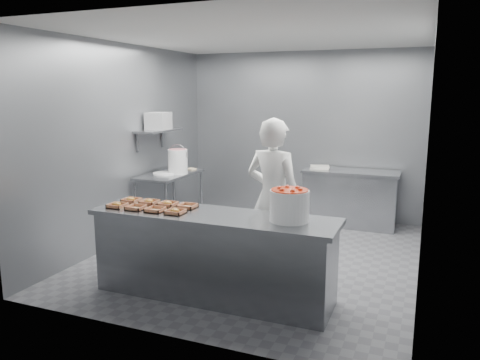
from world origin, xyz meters
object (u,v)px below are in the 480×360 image
object	(u,v)px
tray_7	(188,206)
strawberry_tub	(289,204)
tray_0	(117,205)
tray_6	(168,204)
tray_4	(131,200)
glaze_bucket	(178,161)
back_counter	(350,198)
tray_5	(149,202)
worker	(273,198)
tray_3	(175,211)
appliance	(158,121)
tray_1	(136,207)
service_counter	(213,255)
prep_table	(170,193)
tray_2	(155,210)

from	to	relation	value
tray_7	strawberry_tub	size ratio (longest dim) A/B	0.49
tray_0	tray_6	distance (m)	0.55
tray_4	glaze_bucket	size ratio (longest dim) A/B	0.41
back_counter	tray_4	size ratio (longest dim) A/B	8.01
back_counter	glaze_bucket	size ratio (longest dim) A/B	3.31
tray_5	worker	world-z (taller)	worker
tray_3	appliance	xyz separation A→B (m)	(-1.46, 2.08, 0.77)
tray_1	tray_7	bearing A→B (deg)	28.46
tray_5	worker	bearing A→B (deg)	29.07
tray_7	worker	size ratio (longest dim) A/B	0.10
tray_4	appliance	xyz separation A→B (m)	(-0.74, 1.82, 0.77)
worker	strawberry_tub	xyz separation A→B (m)	(0.41, -0.78, 0.14)
tray_0	tray_6	size ratio (longest dim) A/B	1.00
tray_3	strawberry_tub	bearing A→B (deg)	8.14
tray_1	tray_5	distance (m)	0.26
service_counter	strawberry_tub	bearing A→B (deg)	2.61
tray_5	back_counter	bearing A→B (deg)	60.81
tray_4	appliance	bearing A→B (deg)	112.04
back_counter	strawberry_tub	world-z (taller)	strawberry_tub
service_counter	tray_6	world-z (taller)	tray_6
prep_table	tray_1	bearing A→B (deg)	-68.72
prep_table	glaze_bucket	size ratio (longest dim) A/B	2.65
tray_6	glaze_bucket	distance (m)	2.06
prep_table	tray_6	size ratio (longest dim) A/B	6.40
tray_4	tray_1	bearing A→B (deg)	-46.96
service_counter	tray_1	xyz separation A→B (m)	(-0.84, -0.13, 0.47)
tray_4	worker	xyz separation A→B (m)	(1.47, 0.68, 0.00)
tray_6	glaze_bucket	bearing A→B (deg)	116.27
tray_0	tray_1	size ratio (longest dim) A/B	1.00
tray_5	service_counter	bearing A→B (deg)	-8.78
service_counter	strawberry_tub	xyz separation A→B (m)	(0.80, 0.04, 0.61)
tray_7	tray_4	bearing A→B (deg)	-180.00
tray_5	tray_6	xyz separation A→B (m)	(0.24, 0.00, 0.00)
tray_7	tray_3	bearing A→B (deg)	-90.67
prep_table	service_counter	bearing A→B (deg)	-49.76
prep_table	tray_4	world-z (taller)	tray_4
prep_table	tray_2	world-z (taller)	tray_2
tray_5	strawberry_tub	distance (m)	1.65
tray_5	tray_6	size ratio (longest dim) A/B	1.00
service_counter	tray_5	distance (m)	0.97
tray_4	tray_6	bearing A→B (deg)	0.00
back_counter	tray_4	world-z (taller)	tray_4
tray_5	strawberry_tub	world-z (taller)	strawberry_tub
tray_0	glaze_bucket	xyz separation A→B (m)	(-0.43, 2.10, 0.17)
service_counter	tray_7	bearing A→B (deg)	160.11
service_counter	appliance	world-z (taller)	appliance
tray_5	tray_1	bearing A→B (deg)	-89.33
tray_1	tray_6	xyz separation A→B (m)	(0.24, 0.26, 0.00)
tray_2	strawberry_tub	size ratio (longest dim) A/B	0.49
tray_4	back_counter	bearing A→B (deg)	57.56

